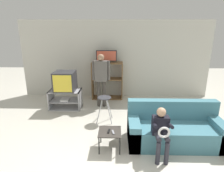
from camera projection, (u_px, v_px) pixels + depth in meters
The scene contains 12 objects.
wall_back at pixel (115, 60), 6.39m from camera, with size 6.40×0.06×2.60m.
tv_stand at pixel (66, 99), 5.63m from camera, with size 0.92×0.54×0.56m.
television_main at pixel (65, 81), 5.46m from camera, with size 0.60×0.57×0.57m.
media_shelf at pixel (107, 80), 6.33m from camera, with size 1.03×0.41×1.25m.
television_flat at pixel (106, 57), 6.07m from camera, with size 0.67×0.20×0.40m.
folding_stool at pixel (104, 102), 4.73m from camera, with size 0.41×0.38×0.66m.
snack_table at pixel (110, 133), 3.67m from camera, with size 0.44×0.44×0.38m.
remote_control_black at pixel (109, 131), 3.65m from camera, with size 0.04×0.14×0.02m, color black.
remote_control_white at pixel (113, 132), 3.61m from camera, with size 0.04×0.14×0.02m, color gray.
couch at pixel (174, 129), 3.89m from camera, with size 1.91×0.81×0.85m.
person_standing_adult at pixel (101, 75), 5.55m from camera, with size 0.53×0.20×1.61m.
person_seated_child at pixel (161, 129), 3.37m from camera, with size 0.33×0.43×0.95m.
Camera 1 is at (0.04, -2.42, 2.29)m, focal length 30.00 mm.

